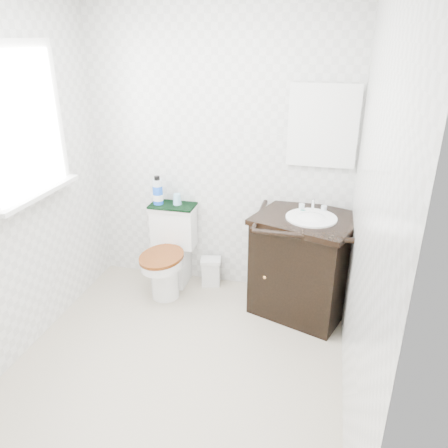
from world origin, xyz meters
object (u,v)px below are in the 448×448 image
at_px(trash_bin, 211,271).
at_px(toilet, 170,255).
at_px(mouthwash_bottle, 158,191).
at_px(vanity, 304,262).
at_px(cup, 177,199).

bearing_deg(trash_bin, toilet, -158.74).
bearing_deg(mouthwash_bottle, toilet, -41.38).
bearing_deg(mouthwash_bottle, vanity, -7.93).
height_order(toilet, mouthwash_bottle, mouthwash_bottle).
distance_m(mouthwash_bottle, cup, 0.18).
xyz_separation_m(trash_bin, cup, (-0.29, 0.01, 0.66)).
distance_m(vanity, trash_bin, 0.89).
relative_size(vanity, mouthwash_bottle, 3.74).
distance_m(toilet, trash_bin, 0.40).
relative_size(toilet, cup, 7.82).
bearing_deg(trash_bin, vanity, -13.54).
relative_size(mouthwash_bottle, cup, 2.64).
height_order(vanity, trash_bin, vanity).
relative_size(toilet, trash_bin, 2.83).
bearing_deg(cup, mouthwash_bottle, -171.02).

